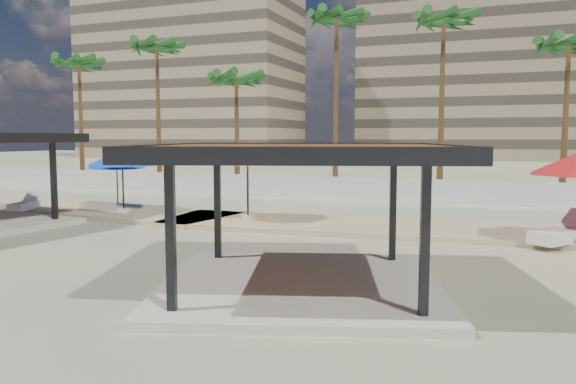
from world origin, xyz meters
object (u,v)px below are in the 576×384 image
pavilion_central (301,203)px  lounger_b (561,234)px  umbrella_a (117,162)px  lounger_a (25,205)px

pavilion_central → lounger_b: 9.34m
lounger_b → pavilion_central: bearing=175.8°
umbrella_a → lounger_b: 18.49m
umbrella_a → lounger_a: 4.31m
pavilion_central → umbrella_a: size_ratio=2.48×
pavilion_central → umbrella_a: bearing=124.4°
pavilion_central → lounger_a: pavilion_central is taller
pavilion_central → lounger_b: bearing=33.9°
lounger_a → lounger_b: 21.19m
umbrella_a → lounger_a: size_ratio=1.56×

